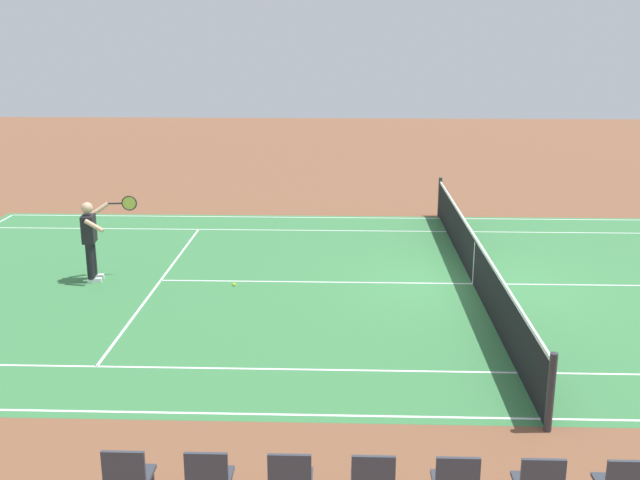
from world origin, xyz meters
The scene contains 9 objects.
ground_plane centered at (0.00, 0.00, 0.00)m, with size 60.00×60.00×0.00m, color brown.
court_slab centered at (0.00, 0.00, 0.00)m, with size 24.20×11.40×0.00m, color #387A42.
court_line_markings centered at (0.00, 0.00, 0.00)m, with size 23.85×11.05×0.01m.
tennis_net centered at (0.00, 0.00, 0.49)m, with size 0.10×11.70×1.08m.
tennis_player_near centered at (7.76, 0.04, 0.93)m, with size 1.03×0.80×1.70m.
tennis_ball centered at (4.84, 0.30, 0.03)m, with size 0.07×0.07×0.07m, color #CCE01E.
spectator_chair_5 centered at (3.16, 7.78, 0.52)m, with size 0.44×0.44×0.88m.
spectator_chair_6 centered at (4.00, 7.78, 0.52)m, with size 0.44×0.44×0.88m.
spectator_chair_7 centered at (4.84, 7.78, 0.52)m, with size 0.44×0.44×0.88m.
Camera 1 is at (2.63, 14.47, 4.94)m, focal length 41.99 mm.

